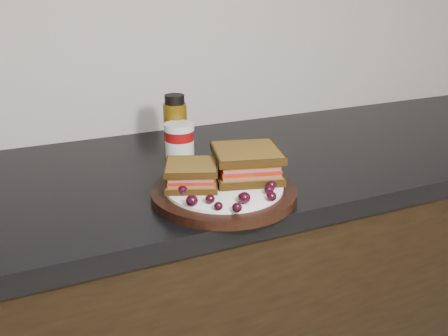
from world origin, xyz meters
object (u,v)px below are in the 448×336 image
(condiment_jar, at_px, (180,145))
(oil_bottle, at_px, (175,127))
(plate, at_px, (224,193))
(sandwich_left, at_px, (191,175))

(condiment_jar, bearing_deg, oil_bottle, 79.53)
(plate, xyz_separation_m, sandwich_left, (-0.06, 0.03, 0.04))
(plate, relative_size, condiment_jar, 2.87)
(plate, xyz_separation_m, condiment_jar, (-0.02, 0.20, 0.04))
(sandwich_left, distance_m, oil_bottle, 0.23)
(plate, height_order, sandwich_left, sandwich_left)
(condiment_jar, distance_m, oil_bottle, 0.06)
(condiment_jar, height_order, oil_bottle, oil_bottle)
(plate, distance_m, sandwich_left, 0.07)
(condiment_jar, bearing_deg, plate, -84.71)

